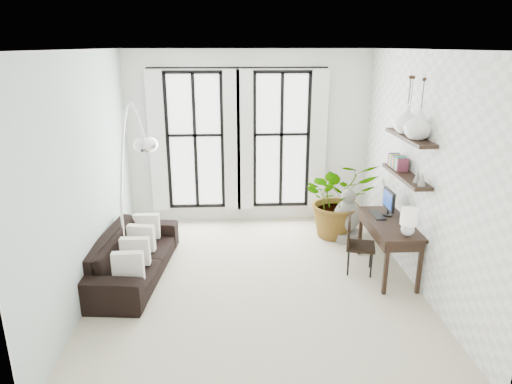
{
  "coord_description": "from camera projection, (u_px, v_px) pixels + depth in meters",
  "views": [
    {
      "loc": [
        -0.32,
        -5.88,
        3.25
      ],
      "look_at": [
        0.01,
        0.3,
        1.25
      ],
      "focal_mm": 32.0,
      "sensor_mm": 36.0,
      "label": 1
    }
  ],
  "objects": [
    {
      "name": "buddha",
      "position": [
        347.0,
        218.0,
        7.91
      ],
      "size": [
        0.51,
        0.51,
        0.91
      ],
      "color": "gray",
      "rests_on": "floor"
    },
    {
      "name": "desk_chair",
      "position": [
        355.0,
        241.0,
        6.74
      ],
      "size": [
        0.5,
        0.5,
        0.87
      ],
      "rotation": [
        0.0,
        0.0,
        -0.26
      ],
      "color": "black",
      "rests_on": "floor"
    },
    {
      "name": "throw_pillows",
      "position": [
        138.0,
        244.0,
        6.61
      ],
      "size": [
        0.4,
        1.52,
        0.4
      ],
      "color": "silver",
      "rests_on": "sofa"
    },
    {
      "name": "windows",
      "position": [
        238.0,
        141.0,
        8.42
      ],
      "size": [
        3.26,
        0.13,
        2.65
      ],
      "color": "white",
      "rests_on": "wall_back"
    },
    {
      "name": "floor",
      "position": [
        256.0,
        281.0,
        6.6
      ],
      "size": [
        5.0,
        5.0,
        0.0
      ],
      "primitive_type": "plane",
      "color": "beige",
      "rests_on": "ground"
    },
    {
      "name": "wall_right",
      "position": [
        421.0,
        172.0,
        6.22
      ],
      "size": [
        0.0,
        5.0,
        5.0
      ],
      "primitive_type": "plane",
      "rotation": [
        1.57,
        0.0,
        -1.57
      ],
      "color": "white",
      "rests_on": "floor"
    },
    {
      "name": "arc_lamp",
      "position": [
        134.0,
        170.0,
        6.3
      ],
      "size": [
        0.76,
        0.41,
        2.54
      ],
      "color": "silver",
      "rests_on": "floor"
    },
    {
      "name": "plant",
      "position": [
        339.0,
        198.0,
        7.97
      ],
      "size": [
        1.34,
        1.18,
        1.4
      ],
      "primitive_type": "imported",
      "rotation": [
        0.0,
        0.0,
        0.08
      ],
      "color": "#2D7228",
      "rests_on": "floor"
    },
    {
      "name": "vase_a",
      "position": [
        418.0,
        125.0,
        5.93
      ],
      "size": [
        0.37,
        0.37,
        0.38
      ],
      "primitive_type": "imported",
      "color": "white",
      "rests_on": "shelf_upper"
    },
    {
      "name": "sofa",
      "position": [
        132.0,
        255.0,
        6.66
      ],
      "size": [
        1.1,
        2.32,
        0.65
      ],
      "primitive_type": "imported",
      "rotation": [
        0.0,
        0.0,
        1.47
      ],
      "color": "black",
      "rests_on": "floor"
    },
    {
      "name": "desk",
      "position": [
        390.0,
        227.0,
        6.58
      ],
      "size": [
        0.58,
        1.37,
        1.2
      ],
      "color": "black",
      "rests_on": "floor"
    },
    {
      "name": "wall_back",
      "position": [
        249.0,
        138.0,
        8.49
      ],
      "size": [
        4.5,
        0.0,
        4.5
      ],
      "primitive_type": "plane",
      "rotation": [
        1.57,
        0.0,
        0.0
      ],
      "color": "white",
      "rests_on": "floor"
    },
    {
      "name": "wall_left",
      "position": [
        86.0,
        177.0,
        6.0
      ],
      "size": [
        0.0,
        5.0,
        5.0
      ],
      "primitive_type": "plane",
      "rotation": [
        1.57,
        0.0,
        1.57
      ],
      "color": "silver",
      "rests_on": "floor"
    },
    {
      "name": "ceiling",
      "position": [
        256.0,
        49.0,
        5.62
      ],
      "size": [
        5.0,
        5.0,
        0.0
      ],
      "primitive_type": "plane",
      "color": "white",
      "rests_on": "wall_back"
    },
    {
      "name": "vase_b",
      "position": [
        407.0,
        120.0,
        6.31
      ],
      "size": [
        0.37,
        0.37,
        0.38
      ],
      "primitive_type": "imported",
      "color": "white",
      "rests_on": "shelf_upper"
    },
    {
      "name": "wall_shelves",
      "position": [
        406.0,
        160.0,
        6.37
      ],
      "size": [
        0.25,
        1.3,
        0.6
      ],
      "color": "black",
      "rests_on": "wall_right"
    }
  ]
}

